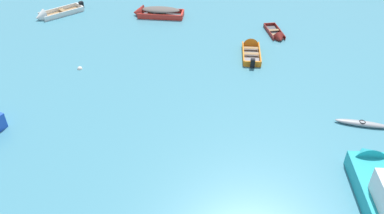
{
  "coord_description": "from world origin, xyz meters",
  "views": [
    {
      "loc": [
        -3.36,
        6.59,
        14.08
      ],
      "look_at": [
        0.0,
        25.69,
        0.15
      ],
      "focal_mm": 36.55,
      "sensor_mm": 36.0,
      "label": 1
    }
  ],
  "objects_px": {
    "rowboat_red_midfield_right": "(153,12)",
    "rowboat_maroon_distant_center": "(277,36)",
    "kayak_grey_outer_left": "(362,123)",
    "mooring_buoy_outer_edge": "(80,69)",
    "motor_launch_turquoise_near_left": "(383,190)",
    "rowboat_orange_near_camera": "(251,49)",
    "rowboat_white_midfield_left": "(50,15)"
  },
  "relations": [
    {
      "from": "rowboat_orange_near_camera",
      "to": "kayak_grey_outer_left",
      "type": "height_order",
      "value": "rowboat_orange_near_camera"
    },
    {
      "from": "rowboat_maroon_distant_center",
      "to": "rowboat_white_midfield_left",
      "type": "bearing_deg",
      "value": 157.89
    },
    {
      "from": "motor_launch_turquoise_near_left",
      "to": "mooring_buoy_outer_edge",
      "type": "xyz_separation_m",
      "value": [
        -14.38,
        14.78,
        -0.66
      ]
    },
    {
      "from": "rowboat_maroon_distant_center",
      "to": "mooring_buoy_outer_edge",
      "type": "height_order",
      "value": "rowboat_maroon_distant_center"
    },
    {
      "from": "rowboat_maroon_distant_center",
      "to": "rowboat_orange_near_camera",
      "type": "bearing_deg",
      "value": -146.45
    },
    {
      "from": "motor_launch_turquoise_near_left",
      "to": "rowboat_maroon_distant_center",
      "type": "height_order",
      "value": "motor_launch_turquoise_near_left"
    },
    {
      "from": "mooring_buoy_outer_edge",
      "to": "motor_launch_turquoise_near_left",
      "type": "bearing_deg",
      "value": -45.79
    },
    {
      "from": "motor_launch_turquoise_near_left",
      "to": "rowboat_white_midfield_left",
      "type": "xyz_separation_m",
      "value": [
        -17.52,
        24.85,
        -0.45
      ]
    },
    {
      "from": "rowboat_red_midfield_right",
      "to": "rowboat_maroon_distant_center",
      "type": "xyz_separation_m",
      "value": [
        9.65,
        -6.29,
        -0.24
      ]
    },
    {
      "from": "mooring_buoy_outer_edge",
      "to": "kayak_grey_outer_left",
      "type": "bearing_deg",
      "value": -29.98
    },
    {
      "from": "rowboat_white_midfield_left",
      "to": "rowboat_maroon_distant_center",
      "type": "bearing_deg",
      "value": -22.11
    },
    {
      "from": "rowboat_white_midfield_left",
      "to": "kayak_grey_outer_left",
      "type": "bearing_deg",
      "value": -44.94
    },
    {
      "from": "rowboat_maroon_distant_center",
      "to": "kayak_grey_outer_left",
      "type": "distance_m",
      "value": 11.94
    },
    {
      "from": "rowboat_maroon_distant_center",
      "to": "kayak_grey_outer_left",
      "type": "bearing_deg",
      "value": -86.29
    },
    {
      "from": "rowboat_maroon_distant_center",
      "to": "mooring_buoy_outer_edge",
      "type": "bearing_deg",
      "value": -171.24
    },
    {
      "from": "rowboat_red_midfield_right",
      "to": "rowboat_orange_near_camera",
      "type": "distance_m",
      "value": 10.64
    },
    {
      "from": "rowboat_white_midfield_left",
      "to": "kayak_grey_outer_left",
      "type": "relative_size",
      "value": 1.51
    },
    {
      "from": "kayak_grey_outer_left",
      "to": "mooring_buoy_outer_edge",
      "type": "xyz_separation_m",
      "value": [
        -16.46,
        9.5,
        -0.14
      ]
    },
    {
      "from": "rowboat_white_midfield_left",
      "to": "mooring_buoy_outer_edge",
      "type": "distance_m",
      "value": 10.55
    },
    {
      "from": "rowboat_maroon_distant_center",
      "to": "mooring_buoy_outer_edge",
      "type": "distance_m",
      "value": 15.88
    },
    {
      "from": "motor_launch_turquoise_near_left",
      "to": "rowboat_white_midfield_left",
      "type": "distance_m",
      "value": 30.41
    },
    {
      "from": "rowboat_orange_near_camera",
      "to": "mooring_buoy_outer_edge",
      "type": "xyz_separation_m",
      "value": [
        -12.85,
        -0.53,
        -0.2
      ]
    },
    {
      "from": "rowboat_red_midfield_right",
      "to": "rowboat_maroon_distant_center",
      "type": "height_order",
      "value": "rowboat_red_midfield_right"
    },
    {
      "from": "rowboat_orange_near_camera",
      "to": "rowboat_white_midfield_left",
      "type": "height_order",
      "value": "rowboat_white_midfield_left"
    },
    {
      "from": "rowboat_orange_near_camera",
      "to": "rowboat_red_midfield_right",
      "type": "bearing_deg",
      "value": 129.81
    },
    {
      "from": "rowboat_red_midfield_right",
      "to": "rowboat_white_midfield_left",
      "type": "xyz_separation_m",
      "value": [
        -9.19,
        1.37,
        -0.18
      ]
    },
    {
      "from": "rowboat_orange_near_camera",
      "to": "kayak_grey_outer_left",
      "type": "distance_m",
      "value": 10.66
    },
    {
      "from": "rowboat_maroon_distant_center",
      "to": "kayak_grey_outer_left",
      "type": "xyz_separation_m",
      "value": [
        0.77,
        -11.92,
        -0.0
      ]
    },
    {
      "from": "rowboat_white_midfield_left",
      "to": "rowboat_red_midfield_right",
      "type": "bearing_deg",
      "value": -8.48
    },
    {
      "from": "rowboat_red_midfield_right",
      "to": "mooring_buoy_outer_edge",
      "type": "distance_m",
      "value": 10.6
    },
    {
      "from": "motor_launch_turquoise_near_left",
      "to": "rowboat_orange_near_camera",
      "type": "bearing_deg",
      "value": 95.69
    },
    {
      "from": "motor_launch_turquoise_near_left",
      "to": "kayak_grey_outer_left",
      "type": "xyz_separation_m",
      "value": [
        2.09,
        5.28,
        -0.52
      ]
    }
  ]
}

